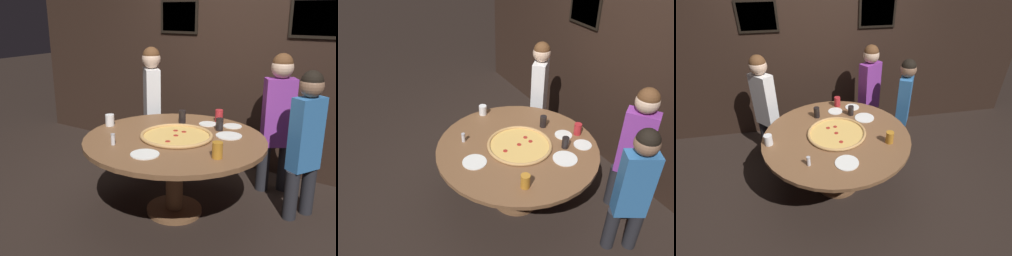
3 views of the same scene
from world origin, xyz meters
TOP-DOWN VIEW (x-y plane):
  - ground_plane at (0.00, 0.00)m, footprint 24.00×24.00m
  - back_wall at (0.00, 1.41)m, footprint 6.40×0.08m
  - dining_table at (0.00, 0.00)m, footprint 1.62×1.62m
  - giant_pizza at (0.01, 0.02)m, footprint 0.65×0.65m
  - drink_cup_front_edge at (-0.18, 0.43)m, footprint 0.07×0.07m
  - drink_cup_far_left at (0.53, -0.23)m, footprint 0.08×0.08m
  - drink_cup_far_right at (-0.73, -0.04)m, footprint 0.09×0.09m
  - drink_cup_near_left at (0.12, 0.67)m, footprint 0.08×0.08m
  - drink_cup_by_shaker at (0.24, 0.41)m, footprint 0.07×0.07m
  - white_plate_left_side at (0.07, 0.52)m, footprint 0.18×0.18m
  - white_plate_far_back at (0.30, 0.59)m, footprint 0.18×0.18m
  - white_plate_near_front at (0.02, -0.48)m, footprint 0.23×0.23m
  - white_plate_right_side at (0.39, 0.30)m, footprint 0.24×0.24m
  - condiment_shaker at (-0.34, -0.44)m, footprint 0.04×0.04m
  - diner_far_left at (1.00, 0.56)m, footprint 0.27×0.35m
  - diner_side_left at (0.63, 0.96)m, footprint 0.37×0.31m
  - diner_far_right at (-0.82, 0.80)m, footprint 0.34×0.35m

SIDE VIEW (x-z plane):
  - ground_plane at x=0.00m, z-range 0.00..0.00m
  - dining_table at x=0.00m, z-range 0.24..0.98m
  - white_plate_left_side at x=0.07m, z-range 0.74..0.75m
  - white_plate_far_back at x=0.30m, z-range 0.74..0.75m
  - white_plate_near_front at x=0.02m, z-range 0.74..0.75m
  - white_plate_right_side at x=0.39m, z-range 0.74..0.75m
  - giant_pizza at x=0.01m, z-range 0.74..0.77m
  - diner_far_left at x=1.00m, z-range 0.09..1.44m
  - condiment_shaker at x=-0.34m, z-range 0.74..0.84m
  - drink_cup_far_right at x=-0.73m, z-range 0.74..0.85m
  - drink_cup_by_shaker at x=0.24m, z-range 0.74..0.86m
  - drink_cup_near_left at x=0.12m, z-range 0.74..0.87m
  - drink_cup_far_left at x=0.53m, z-range 0.74..0.87m
  - drink_cup_front_edge at x=-0.18m, z-range 0.74..0.87m
  - diner_far_right at x=-0.82m, z-range 0.10..1.53m
  - diner_side_left at x=0.63m, z-range 0.10..1.53m
  - back_wall at x=0.00m, z-range 0.00..2.60m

